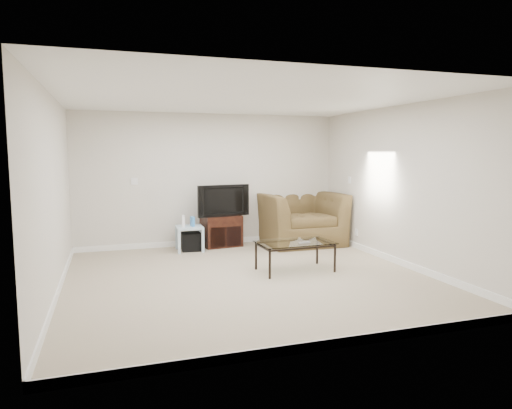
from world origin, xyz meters
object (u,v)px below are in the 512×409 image
object	(u,v)px
side_table	(190,238)
television	(222,200)
tv_stand	(221,231)
coffee_table	(295,256)
subwoofer	(191,242)
recliner	(301,210)

from	to	relation	value
side_table	television	bearing A→B (deg)	17.21
television	side_table	xyz separation A→B (m)	(-0.65, -0.20, -0.66)
tv_stand	coffee_table	xyz separation A→B (m)	(0.62, -2.13, -0.07)
television	side_table	world-z (taller)	television
coffee_table	subwoofer	bearing A→B (deg)	122.84
television	coffee_table	xyz separation A→B (m)	(0.62, -2.10, -0.66)
television	coffee_table	size ratio (longest dim) A/B	0.85
side_table	tv_stand	bearing A→B (deg)	19.62
tv_stand	recliner	xyz separation A→B (m)	(1.54, -0.23, 0.37)
television	subwoofer	distance (m)	0.97
recliner	coffee_table	size ratio (longest dim) A/B	1.35
television	subwoofer	xyz separation A→B (m)	(-0.62, -0.18, -0.72)
side_table	coffee_table	distance (m)	2.28
side_table	subwoofer	world-z (taller)	side_table
tv_stand	subwoofer	bearing A→B (deg)	-167.80
recliner	side_table	bearing A→B (deg)	179.79
subwoofer	coffee_table	xyz separation A→B (m)	(1.24, -1.91, 0.06)
tv_stand	coffee_table	world-z (taller)	tv_stand
subwoofer	tv_stand	bearing A→B (deg)	19.02
subwoofer	recliner	world-z (taller)	recliner
tv_stand	coffee_table	bearing A→B (deg)	-80.60
subwoofer	coffee_table	distance (m)	2.28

